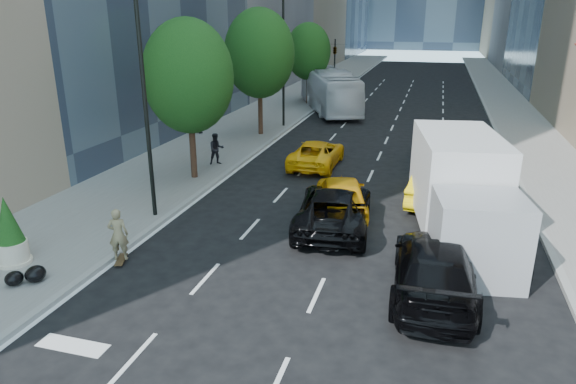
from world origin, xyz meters
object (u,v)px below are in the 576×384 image
(box_truck, at_px, (461,191))
(skateboarder, at_px, (119,238))
(black_sedan_mercedes, at_px, (434,268))
(city_bus, at_px, (329,90))
(black_sedan_lincoln, at_px, (334,208))
(planter_shrub, at_px, (9,232))

(box_truck, bearing_deg, skateboarder, -163.96)
(black_sedan_mercedes, relative_size, city_bus, 0.47)
(black_sedan_lincoln, bearing_deg, box_truck, 176.76)
(black_sedan_mercedes, bearing_deg, black_sedan_lincoln, -48.87)
(city_bus, bearing_deg, skateboarder, -114.97)
(skateboarder, height_order, city_bus, city_bus)
(skateboarder, relative_size, black_sedan_lincoln, 0.31)
(planter_shrub, bearing_deg, box_truck, 24.35)
(skateboarder, height_order, black_sedan_mercedes, skateboarder)
(skateboarder, bearing_deg, planter_shrub, 1.45)
(city_bus, distance_m, planter_shrub, 30.95)
(skateboarder, bearing_deg, box_truck, -174.99)
(black_sedan_lincoln, relative_size, planter_shrub, 2.51)
(city_bus, bearing_deg, box_truck, -91.76)
(skateboarder, distance_m, planter_shrub, 3.32)
(city_bus, relative_size, box_truck, 1.53)
(planter_shrub, bearing_deg, black_sedan_mercedes, 8.74)
(city_bus, bearing_deg, black_sedan_lincoln, -101.32)
(skateboarder, bearing_deg, black_sedan_lincoln, -162.13)
(skateboarder, xyz_separation_m, planter_shrub, (-3.07, -1.21, 0.34))
(black_sedan_mercedes, height_order, planter_shrub, planter_shrub)
(black_sedan_lincoln, bearing_deg, planter_shrub, 27.51)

